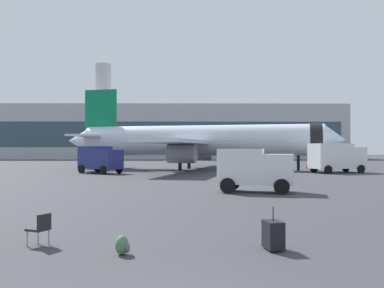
{
  "coord_description": "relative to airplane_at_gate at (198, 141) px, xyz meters",
  "views": [
    {
      "loc": [
        0.42,
        -6.0,
        2.57
      ],
      "look_at": [
        0.83,
        28.57,
        3.0
      ],
      "focal_mm": 39.9,
      "sensor_mm": 36.0,
      "label": 1
    }
  ],
  "objects": [
    {
      "name": "airplane_at_gate",
      "position": [
        0.0,
        0.0,
        0.0
      ],
      "size": [
        35.44,
        32.24,
        10.5
      ],
      "color": "silver",
      "rests_on": "ground"
    },
    {
      "name": "service_truck",
      "position": [
        -10.76,
        -7.94,
        -2.05
      ],
      "size": [
        5.17,
        4.61,
        2.9
      ],
      "color": "navy",
      "rests_on": "ground"
    },
    {
      "name": "fuel_truck",
      "position": [
        14.88,
        -7.47,
        -1.88
      ],
      "size": [
        6.45,
        4.17,
        3.2
      ],
      "color": "white",
      "rests_on": "ground"
    },
    {
      "name": "cargo_van",
      "position": [
        2.62,
        -28.2,
        -2.21
      ],
      "size": [
        4.75,
        3.21,
        2.6
      ],
      "color": "white",
      "rests_on": "ground"
    },
    {
      "name": "safety_cone_near",
      "position": [
        14.7,
        3.61,
        -3.34
      ],
      "size": [
        0.44,
        0.44,
        0.64
      ],
      "color": "#F2590C",
      "rests_on": "ground"
    },
    {
      "name": "safety_cone_mid",
      "position": [
        6.78,
        -14.71,
        -3.36
      ],
      "size": [
        0.44,
        0.44,
        0.6
      ],
      "color": "#F2590C",
      "rests_on": "ground"
    },
    {
      "name": "rolling_suitcase",
      "position": [
        0.77,
        -42.81,
        -3.27
      ],
      "size": [
        0.5,
        0.7,
        1.1
      ],
      "color": "black",
      "rests_on": "ground"
    },
    {
      "name": "traveller_backpack",
      "position": [
        -3.0,
        -43.26,
        -3.42
      ],
      "size": [
        0.36,
        0.4,
        0.48
      ],
      "color": "#476B4C",
      "rests_on": "ground"
    },
    {
      "name": "gate_chair",
      "position": [
        -5.33,
        -42.29,
        -3.16
      ],
      "size": [
        0.64,
        0.64,
        0.86
      ],
      "color": "black",
      "rests_on": "ground"
    },
    {
      "name": "terminal_building",
      "position": [
        -8.47,
        64.26,
        3.52
      ],
      "size": [
        96.59,
        21.6,
        26.15
      ],
      "color": "#B2B2B7",
      "rests_on": "ground"
    }
  ]
}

